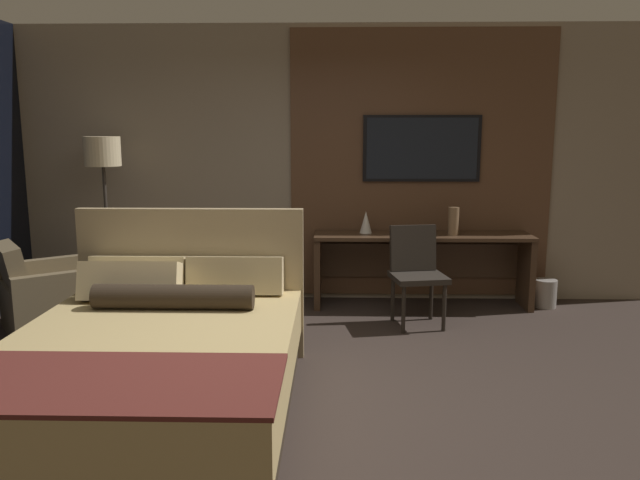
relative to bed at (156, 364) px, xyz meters
name	(u,v)px	position (x,y,z in m)	size (l,w,h in m)	color
ground_plane	(298,401)	(0.87, 0.19, -0.33)	(16.00, 16.00, 0.00)	#332823
wall_back_tv_panel	(328,165)	(1.04, 2.79, 1.07)	(7.20, 0.09, 2.80)	gray
bed	(156,364)	(0.00, 0.00, 0.00)	(1.73, 2.27, 1.17)	#33281E
desk	(421,255)	(1.98, 2.52, 0.19)	(2.15, 0.50, 0.74)	#422D1E
tv	(422,149)	(1.98, 2.71, 1.25)	(1.18, 0.04, 0.66)	black
desk_chair	(416,266)	(1.85, 1.90, 0.21)	(0.53, 0.53, 0.90)	#28231E
armchair_by_window	(49,299)	(-1.43, 1.63, -0.05)	(1.08, 1.09, 0.81)	brown
floor_lamp	(103,165)	(-1.11, 2.30, 1.09)	(0.34, 0.34, 1.69)	#282623
vase_tall	(453,221)	(2.27, 2.43, 0.55)	(0.11, 0.11, 0.28)	#846647
vase_short	(366,222)	(1.42, 2.53, 0.52)	(0.12, 0.12, 0.22)	silver
book	(423,233)	(1.98, 2.46, 0.43)	(0.26, 0.22, 0.03)	#332D28
waste_bin	(545,293)	(3.23, 2.46, -0.19)	(0.22, 0.22, 0.28)	gray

